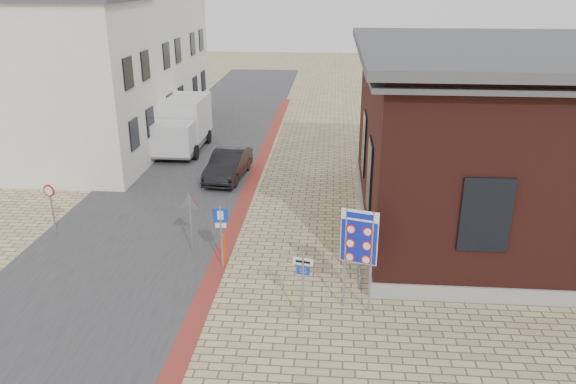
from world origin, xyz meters
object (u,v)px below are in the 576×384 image
(border_sign, at_px, (359,239))
(parking_sign, at_px, (221,227))
(bollard, at_px, (224,249))
(sedan, at_px, (228,165))
(box_truck, at_px, (183,124))
(essen_sign, at_px, (303,278))

(border_sign, relative_size, parking_sign, 1.40)
(parking_sign, distance_m, bollard, 1.02)
(sedan, distance_m, box_truck, 5.61)
(box_truck, distance_m, parking_sign, 14.09)
(essen_sign, xyz_separation_m, bollard, (-2.80, 3.16, -0.81))
(sedan, relative_size, border_sign, 1.33)
(sedan, relative_size, bollard, 3.93)
(sedan, xyz_separation_m, parking_sign, (1.40, -8.81, 0.80))
(box_truck, xyz_separation_m, parking_sign, (4.70, -13.28, 0.03))
(sedan, height_order, essen_sign, essen_sign)
(box_truck, height_order, bollard, box_truck)
(border_sign, bearing_deg, essen_sign, -138.90)
(border_sign, distance_m, parking_sign, 4.84)
(box_truck, height_order, essen_sign, box_truck)
(essen_sign, xyz_separation_m, parking_sign, (-2.80, 2.79, 0.14))
(essen_sign, bearing_deg, box_truck, 127.13)
(box_truck, relative_size, border_sign, 1.74)
(border_sign, xyz_separation_m, bollard, (-4.30, 2.46, -1.71))
(border_sign, bearing_deg, sedan, 133.78)
(essen_sign, distance_m, bollard, 4.30)
(box_truck, distance_m, border_sign, 17.84)
(box_truck, bearing_deg, essen_sign, -65.03)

